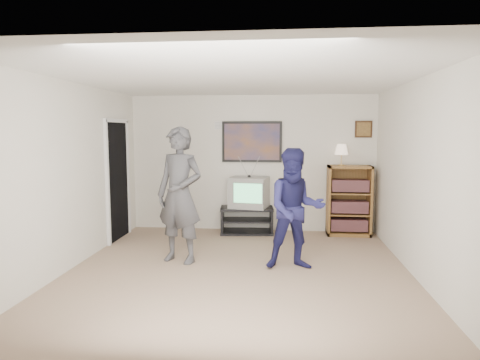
% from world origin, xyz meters
% --- Properties ---
extents(room_shell, '(4.51, 5.00, 2.51)m').
position_xyz_m(room_shell, '(0.00, 0.35, 1.25)').
color(room_shell, '#8A6E58').
rests_on(room_shell, ground).
extents(media_stand, '(0.99, 0.61, 0.47)m').
position_xyz_m(media_stand, '(-0.07, 2.23, 0.24)').
color(media_stand, black).
rests_on(media_stand, room_shell).
extents(crt_television, '(0.73, 0.65, 0.55)m').
position_xyz_m(crt_television, '(-0.03, 2.23, 0.75)').
color(crt_television, gray).
rests_on(crt_television, media_stand).
extents(bookshelf, '(0.76, 0.43, 1.24)m').
position_xyz_m(bookshelf, '(1.75, 2.28, 0.62)').
color(bookshelf, brown).
rests_on(bookshelf, room_shell).
extents(table_lamp, '(0.24, 0.24, 0.38)m').
position_xyz_m(table_lamp, '(1.60, 2.28, 1.43)').
color(table_lamp, '#FFDEC1').
rests_on(table_lamp, bookshelf).
extents(person_tall, '(0.81, 0.66, 1.91)m').
position_xyz_m(person_tall, '(-0.86, 0.42, 0.95)').
color(person_tall, '#3B3B3F').
rests_on(person_tall, room_shell).
extents(person_short, '(0.87, 0.72, 1.62)m').
position_xyz_m(person_short, '(0.75, 0.27, 0.81)').
color(person_short, '#1B1B4A').
rests_on(person_short, room_shell).
extents(controller_left, '(0.05, 0.11, 0.03)m').
position_xyz_m(controller_left, '(-0.82, 0.62, 1.24)').
color(controller_left, white).
rests_on(controller_left, person_tall).
extents(controller_right, '(0.04, 0.11, 0.03)m').
position_xyz_m(controller_right, '(0.73, 0.54, 0.98)').
color(controller_right, white).
rests_on(controller_right, person_short).
extents(poster, '(1.10, 0.03, 0.75)m').
position_xyz_m(poster, '(0.00, 2.48, 1.65)').
color(poster, black).
rests_on(poster, room_shell).
extents(air_vent, '(0.28, 0.02, 0.14)m').
position_xyz_m(air_vent, '(-0.55, 2.48, 1.95)').
color(air_vent, white).
rests_on(air_vent, room_shell).
extents(small_picture, '(0.30, 0.03, 0.30)m').
position_xyz_m(small_picture, '(2.00, 2.48, 1.88)').
color(small_picture, '#341C10').
rests_on(small_picture, room_shell).
extents(doorway, '(0.03, 0.85, 2.00)m').
position_xyz_m(doorway, '(-2.23, 1.60, 1.00)').
color(doorway, black).
rests_on(doorway, room_shell).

